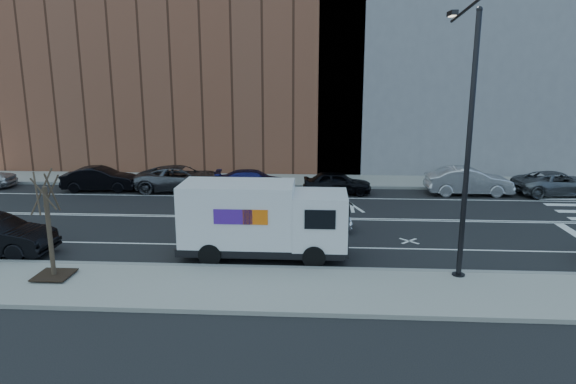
# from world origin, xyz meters

# --- Properties ---
(ground) EXTENTS (120.00, 120.00, 0.00)m
(ground) POSITION_xyz_m (0.00, 0.00, 0.00)
(ground) COLOR black
(ground) RESTS_ON ground
(sidewalk_near) EXTENTS (44.00, 3.60, 0.15)m
(sidewalk_near) POSITION_xyz_m (0.00, -8.80, 0.07)
(sidewalk_near) COLOR gray
(sidewalk_near) RESTS_ON ground
(sidewalk_far) EXTENTS (44.00, 3.60, 0.15)m
(sidewalk_far) POSITION_xyz_m (0.00, 8.80, 0.07)
(sidewalk_far) COLOR gray
(sidewalk_far) RESTS_ON ground
(curb_near) EXTENTS (44.00, 0.25, 0.17)m
(curb_near) POSITION_xyz_m (0.00, -7.00, 0.08)
(curb_near) COLOR gray
(curb_near) RESTS_ON ground
(curb_far) EXTENTS (44.00, 0.25, 0.17)m
(curb_far) POSITION_xyz_m (0.00, 7.00, 0.08)
(curb_far) COLOR gray
(curb_far) RESTS_ON ground
(road_markings) EXTENTS (40.00, 8.60, 0.01)m
(road_markings) POSITION_xyz_m (0.00, 0.00, 0.00)
(road_markings) COLOR white
(road_markings) RESTS_ON ground
(bldg_brick) EXTENTS (26.00, 10.00, 22.00)m
(bldg_brick) POSITION_xyz_m (-8.00, 15.60, 11.00)
(bldg_brick) COLOR brown
(bldg_brick) RESTS_ON ground
(streetlight) EXTENTS (0.44, 4.02, 9.34)m
(streetlight) POSITION_xyz_m (7.00, -6.91, 5.08)
(streetlight) COLOR black
(streetlight) RESTS_ON ground
(street_tree) EXTENTS (1.20, 1.20, 3.75)m
(street_tree) POSITION_xyz_m (-7.00, -8.40, 1.45)
(street_tree) COLOR black
(street_tree) RESTS_ON ground
(fedex_van) EXTENTS (6.48, 2.33, 2.95)m
(fedex_van) POSITION_xyz_m (-0.06, -5.60, 1.55)
(fedex_van) COLOR black
(fedex_van) RESTS_ON ground
(far_parked_b) EXTENTS (4.55, 1.86, 1.47)m
(far_parked_b) POSITION_xyz_m (-11.20, 5.39, 0.73)
(far_parked_b) COLOR black
(far_parked_b) RESTS_ON ground
(far_parked_c) EXTENTS (5.73, 3.10, 1.53)m
(far_parked_c) POSITION_xyz_m (-6.28, 5.74, 0.76)
(far_parked_c) COLOR #484A50
(far_parked_c) RESTS_ON ground
(far_parked_d) EXTENTS (4.81, 2.36, 1.35)m
(far_parked_d) POSITION_xyz_m (-1.77, 5.58, 0.67)
(far_parked_d) COLOR #171953
(far_parked_d) RESTS_ON ground
(far_parked_e) EXTENTS (4.09, 1.77, 1.37)m
(far_parked_e) POSITION_xyz_m (3.20, 5.40, 0.69)
(far_parked_e) COLOR black
(far_parked_e) RESTS_ON ground
(far_parked_f) EXTENTS (4.98, 1.82, 1.63)m
(far_parked_f) POSITION_xyz_m (10.94, 5.69, 0.81)
(far_parked_f) COLOR #B2B2B7
(far_parked_f) RESTS_ON ground
(far_parked_g) EXTENTS (5.23, 2.87, 1.39)m
(far_parked_g) POSITION_xyz_m (16.17, 5.92, 0.69)
(far_parked_g) COLOR #575B5F
(far_parked_g) RESTS_ON ground
(driving_sedan) EXTENTS (4.65, 1.97, 1.49)m
(driving_sedan) POSITION_xyz_m (1.29, -2.00, 0.75)
(driving_sedan) COLOR silver
(driving_sedan) RESTS_ON ground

